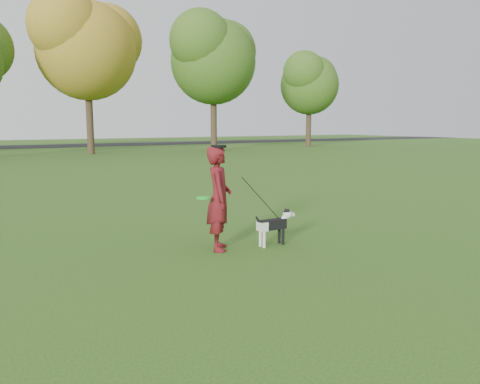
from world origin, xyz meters
TOP-DOWN VIEW (x-y plane):
  - ground at (0.00, 0.00)m, footprint 120.00×120.00m
  - road at (0.00, 40.00)m, footprint 120.00×7.00m
  - man at (-0.32, -0.39)m, footprint 0.67×0.77m
  - dog at (0.67, -0.64)m, footprint 0.85×0.17m
  - man_held_items at (0.41, -0.54)m, footprint 1.56×0.38m

SIDE VIEW (x-z plane):
  - ground at x=0.00m, z-range 0.00..0.00m
  - road at x=0.00m, z-range 0.00..0.02m
  - dog at x=0.67m, z-range 0.07..0.71m
  - man_held_items at x=0.41m, z-range 0.18..1.53m
  - man at x=-0.32m, z-range 0.00..1.77m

